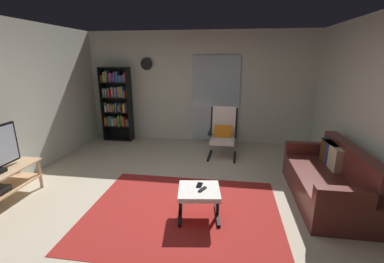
% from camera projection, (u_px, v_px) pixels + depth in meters
% --- Properties ---
extents(ground_plane, '(7.02, 7.02, 0.00)m').
position_uv_depth(ground_plane, '(174.00, 200.00, 3.77)').
color(ground_plane, beige).
extents(wall_back, '(5.60, 0.06, 2.60)m').
position_uv_depth(wall_back, '(199.00, 88.00, 6.17)').
color(wall_back, silver).
rests_on(wall_back, ground).
extents(glass_door_panel, '(1.10, 0.01, 2.00)m').
position_uv_depth(glass_door_panel, '(216.00, 99.00, 6.11)').
color(glass_door_panel, silver).
extents(area_rug, '(2.56, 2.02, 0.01)m').
position_uv_depth(area_rug, '(183.00, 212.00, 3.47)').
color(area_rug, '#A22521').
rests_on(area_rug, ground).
extents(bookshelf_near_tv, '(0.70, 0.30, 1.78)m').
position_uv_depth(bookshelf_near_tv, '(117.00, 102.00, 6.30)').
color(bookshelf_near_tv, black).
rests_on(bookshelf_near_tv, ground).
extents(leather_sofa, '(0.81, 1.76, 0.81)m').
position_uv_depth(leather_sofa, '(329.00, 180.00, 3.71)').
color(leather_sofa, '#5B251F').
rests_on(leather_sofa, ground).
extents(lounge_armchair, '(0.59, 0.67, 1.02)m').
position_uv_depth(lounge_armchair, '(223.00, 131.00, 5.34)').
color(lounge_armchair, black).
rests_on(lounge_armchair, ground).
extents(ottoman, '(0.58, 0.55, 0.40)m').
position_uv_depth(ottoman, '(199.00, 194.00, 3.28)').
color(ottoman, white).
rests_on(ottoman, ground).
extents(tv_remote, '(0.10, 0.15, 0.02)m').
position_uv_depth(tv_remote, '(202.00, 189.00, 3.24)').
color(tv_remote, black).
rests_on(tv_remote, ottoman).
extents(cell_phone, '(0.08, 0.14, 0.01)m').
position_uv_depth(cell_phone, '(200.00, 185.00, 3.36)').
color(cell_phone, black).
rests_on(cell_phone, ottoman).
extents(wall_clock, '(0.29, 0.03, 0.29)m').
position_uv_depth(wall_clock, '(147.00, 64.00, 6.12)').
color(wall_clock, silver).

